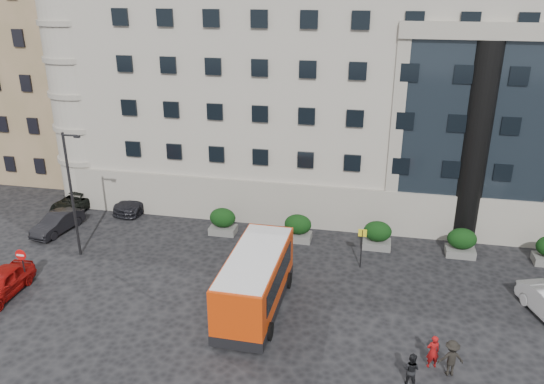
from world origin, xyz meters
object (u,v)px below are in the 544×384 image
at_px(parked_car_d, 77,201).
at_px(pedestrian_c, 451,358).
at_px(parked_car_b, 58,223).
at_px(minibus, 255,280).
at_px(pedestrian_b, 411,369).
at_px(pedestrian_a, 433,352).
at_px(hedge_c, 377,235).
at_px(street_lamp, 72,191).
at_px(hedge_d, 461,242).
at_px(hedge_b, 298,228).
at_px(red_truck, 109,159).
at_px(parked_car_c, 140,199).
at_px(hedge_a, 223,221).
at_px(no_entry_sign, 22,260).
at_px(parked_car_a, 1,283).
at_px(bus_stop_sign, 362,242).

bearing_deg(parked_car_d, pedestrian_c, -22.47).
bearing_deg(parked_car_b, minibus, -13.41).
xyz_separation_m(minibus, pedestrian_b, (7.81, -4.21, -0.95)).
bearing_deg(pedestrian_a, parked_car_b, -37.36).
distance_m(hedge_c, street_lamp, 19.27).
bearing_deg(pedestrian_b, hedge_d, -84.56).
bearing_deg(hedge_b, pedestrian_c, -53.22).
xyz_separation_m(red_truck, pedestrian_a, (26.51, -20.70, -0.60)).
xyz_separation_m(hedge_c, parked_car_d, (-22.52, 1.85, -0.28)).
distance_m(street_lamp, parked_car_c, 8.62).
bearing_deg(pedestrian_a, pedestrian_b, 37.01).
xyz_separation_m(hedge_a, hedge_b, (5.20, 0.00, 0.00)).
xyz_separation_m(hedge_a, parked_car_c, (-7.50, 3.00, -0.19)).
xyz_separation_m(hedge_b, parked_car_b, (-16.44, -2.09, -0.25)).
xyz_separation_m(hedge_d, pedestrian_a, (-2.51, -11.20, -0.11)).
bearing_deg(parked_car_c, pedestrian_b, -29.10).
distance_m(hedge_a, minibus, 9.41).
bearing_deg(hedge_b, parked_car_d, 173.89).
bearing_deg(pedestrian_c, street_lamp, -29.67).
bearing_deg(red_truck, minibus, -32.76).
xyz_separation_m(no_entry_sign, red_truck, (-4.42, 18.34, -0.23)).
bearing_deg(parked_car_a, minibus, 4.65).
height_order(hedge_b, street_lamp, street_lamp).
bearing_deg(red_truck, hedge_a, -22.85).
bearing_deg(bus_stop_sign, street_lamp, -173.46).
bearing_deg(pedestrian_c, hedge_a, -52.30).
bearing_deg(street_lamp, no_entry_sign, -104.72).
bearing_deg(pedestrian_c, parked_car_d, -39.76).
bearing_deg(pedestrian_a, minibus, -34.84).
height_order(hedge_d, bus_stop_sign, bus_stop_sign).
xyz_separation_m(bus_stop_sign, parked_car_b, (-20.74, 0.71, -1.05)).
xyz_separation_m(hedge_a, red_truck, (-13.42, 9.50, 0.49)).
xyz_separation_m(bus_stop_sign, minibus, (-5.21, -5.54, 0.01)).
bearing_deg(no_entry_sign, street_lamp, 75.28).
relative_size(street_lamp, parked_car_c, 1.58).
height_order(hedge_d, parked_car_d, hedge_d).
distance_m(parked_car_c, pedestrian_b, 25.03).
height_order(parked_car_d, pedestrian_b, pedestrian_b).
xyz_separation_m(hedge_c, parked_car_a, (-20.05, -9.97, -0.18)).
distance_m(hedge_b, parked_car_a, 17.89).
xyz_separation_m(parked_car_b, pedestrian_b, (23.34, -10.46, 0.11)).
height_order(street_lamp, pedestrian_b, street_lamp).
bearing_deg(pedestrian_b, parked_car_b, -3.13).
height_order(red_truck, parked_car_a, red_truck).
relative_size(bus_stop_sign, parked_car_d, 0.54).
bearing_deg(pedestrian_a, bus_stop_sign, -83.69).
bearing_deg(hedge_c, pedestrian_a, -76.48).
distance_m(parked_car_a, pedestrian_a, 22.78).
distance_m(red_truck, parked_car_c, 8.81).
xyz_separation_m(hedge_a, minibus, (4.29, -8.34, 0.81)).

